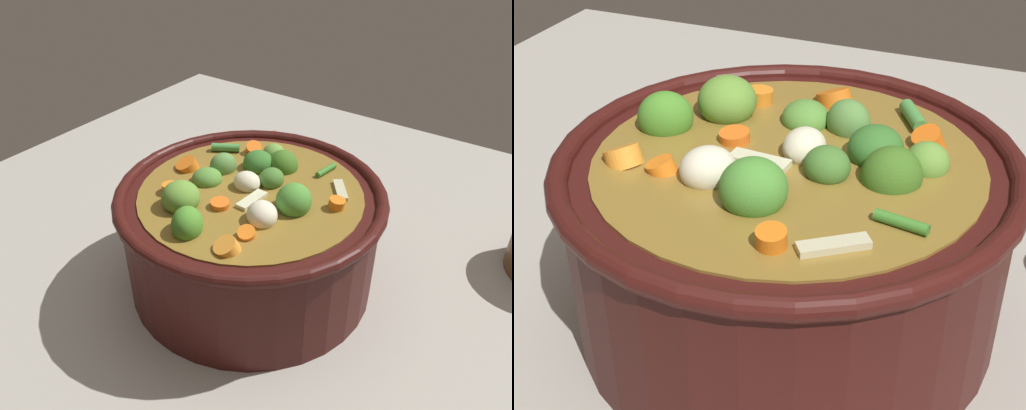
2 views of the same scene
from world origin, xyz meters
TOP-DOWN VIEW (x-y plane):
  - ground_plane at (0.00, 0.00)m, footprint 1.10×1.10m
  - cooking_pot at (-0.00, -0.00)m, footprint 0.32×0.32m
  - wooden_spoon at (-0.18, 0.22)m, footprint 0.22×0.21m
  - salt_shaker at (-0.22, 0.06)m, footprint 0.03×0.03m

SIDE VIEW (x-z plane):
  - ground_plane at x=0.00m, z-range 0.00..0.00m
  - wooden_spoon at x=-0.18m, z-range 0.00..0.02m
  - salt_shaker at x=-0.22m, z-range 0.00..0.08m
  - cooking_pot at x=0.00m, z-range -0.01..0.15m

